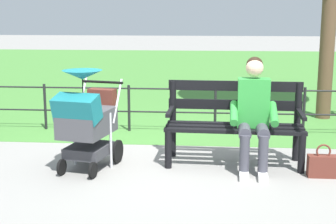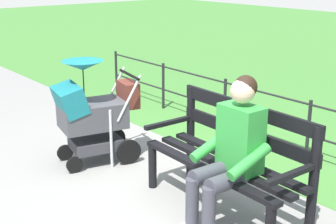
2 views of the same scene
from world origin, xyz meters
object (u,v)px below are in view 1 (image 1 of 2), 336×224
Objects in this scene: stroller at (87,119)px; handbag at (323,166)px; person_on_bench at (254,111)px; park_bench at (234,119)px.

stroller reaches higher than handbag.
person_on_bench is at bearing -17.76° from handbag.
handbag is at bearing 162.24° from person_on_bench.
park_bench is 0.34m from person_on_bench.
park_bench is 1.72m from stroller.
person_on_bench reaches higher than stroller.
person_on_bench reaches higher than park_bench.
person_on_bench is 1.88m from stroller.
handbag is (-0.74, 0.24, -0.55)m from person_on_bench.
person_on_bench is at bearing 132.17° from park_bench.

